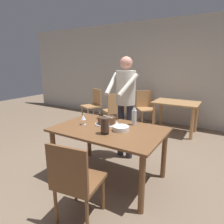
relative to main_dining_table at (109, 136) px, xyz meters
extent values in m
plane|color=#7A6651|center=(0.00, 0.00, -0.64)|extent=(14.00, 14.00, 0.00)
cube|color=#BCB7AD|center=(0.00, 3.11, 0.71)|extent=(10.00, 0.12, 2.70)
cube|color=brown|center=(0.00, 0.00, 0.09)|extent=(1.49, 0.97, 0.03)
cylinder|color=brown|center=(-0.67, -0.41, -0.28)|extent=(0.07, 0.07, 0.72)
cylinder|color=brown|center=(0.67, -0.41, -0.28)|extent=(0.07, 0.07, 0.72)
cylinder|color=brown|center=(-0.67, 0.41, -0.28)|extent=(0.07, 0.07, 0.72)
cylinder|color=brown|center=(0.67, 0.41, -0.28)|extent=(0.07, 0.07, 0.72)
cylinder|color=silver|center=(-0.13, 0.15, 0.11)|extent=(0.34, 0.34, 0.01)
cylinder|color=brown|center=(-0.13, 0.15, 0.16)|extent=(0.26, 0.26, 0.09)
cylinder|color=#432A18|center=(-0.13, 0.15, 0.21)|extent=(0.25, 0.25, 0.01)
cube|color=silver|center=(-0.11, 0.14, 0.22)|extent=(0.20, 0.06, 0.00)
cube|color=black|center=(-0.24, 0.17, 0.22)|extent=(0.08, 0.04, 0.02)
cylinder|color=white|center=(0.18, 0.01, 0.11)|extent=(0.22, 0.22, 0.01)
cylinder|color=white|center=(0.18, 0.01, 0.12)|extent=(0.22, 0.22, 0.01)
cylinder|color=white|center=(0.18, 0.01, 0.13)|extent=(0.22, 0.22, 0.01)
cylinder|color=white|center=(0.18, 0.01, 0.14)|extent=(0.22, 0.22, 0.01)
cylinder|color=white|center=(0.18, 0.01, 0.15)|extent=(0.22, 0.22, 0.01)
cylinder|color=white|center=(0.18, 0.01, 0.16)|extent=(0.22, 0.22, 0.01)
cylinder|color=silver|center=(-0.41, -0.04, 0.11)|extent=(0.07, 0.07, 0.00)
cylinder|color=silver|center=(-0.41, -0.04, 0.15)|extent=(0.01, 0.01, 0.07)
cone|color=silver|center=(-0.41, -0.04, 0.22)|extent=(0.08, 0.08, 0.07)
cylinder|color=silver|center=(0.23, 0.32, 0.22)|extent=(0.07, 0.07, 0.22)
cylinder|color=silver|center=(0.23, 0.32, 0.34)|extent=(0.04, 0.04, 0.03)
cylinder|color=black|center=(0.06, -0.20, 0.12)|extent=(0.10, 0.10, 0.03)
cylinder|color=#3F2D23|center=(0.06, -0.20, 0.23)|extent=(0.11, 0.11, 0.18)
cylinder|color=#2D2D38|center=(-0.02, 0.69, -0.17)|extent=(0.11, 0.11, 0.95)
cylinder|color=#2D2D38|center=(-0.20, 0.71, -0.17)|extent=(0.11, 0.11, 0.95)
cylinder|color=beige|center=(-0.11, 0.70, 0.58)|extent=(0.32, 0.32, 0.55)
sphere|color=tan|center=(-0.11, 0.70, 0.98)|extent=(0.20, 0.20, 0.20)
cylinder|color=beige|center=(0.03, 0.51, 0.65)|extent=(0.19, 0.42, 0.34)
cylinder|color=beige|center=(-0.28, 0.54, 0.65)|extent=(0.12, 0.42, 0.34)
cube|color=brown|center=(0.13, -0.78, -0.21)|extent=(0.50, 0.50, 0.04)
cylinder|color=brown|center=(-0.08, -0.63, -0.44)|extent=(0.04, 0.04, 0.41)
cylinder|color=brown|center=(0.28, -0.58, -0.44)|extent=(0.04, 0.04, 0.41)
cylinder|color=brown|center=(-0.03, -0.99, -0.44)|extent=(0.04, 0.04, 0.41)
cylinder|color=brown|center=(0.33, -0.94, -0.44)|extent=(0.04, 0.04, 0.41)
cube|color=brown|center=(0.16, -0.99, 0.03)|extent=(0.44, 0.10, 0.45)
cube|color=tan|center=(0.34, 2.41, 0.08)|extent=(1.00, 0.70, 0.03)
cylinder|color=tan|center=(-0.08, 2.13, -0.29)|extent=(0.07, 0.07, 0.71)
cylinder|color=tan|center=(0.77, 2.13, -0.29)|extent=(0.07, 0.07, 0.71)
cylinder|color=tan|center=(-0.08, 2.68, -0.29)|extent=(0.07, 0.07, 0.71)
cylinder|color=tan|center=(0.77, 2.68, -0.29)|extent=(0.07, 0.07, 0.71)
cube|color=tan|center=(-0.44, 2.58, -0.21)|extent=(0.62, 0.62, 0.04)
cylinder|color=tan|center=(-0.19, 2.57, -0.44)|extent=(0.04, 0.04, 0.41)
cylinder|color=tan|center=(-0.46, 2.33, -0.44)|extent=(0.04, 0.04, 0.41)
cylinder|color=tan|center=(-0.43, 2.84, -0.44)|extent=(0.04, 0.04, 0.41)
cylinder|color=tan|center=(-0.70, 2.60, -0.44)|extent=(0.04, 0.04, 0.41)
cube|color=tan|center=(-0.58, 2.74, 0.03)|extent=(0.35, 0.32, 0.45)
cube|color=tan|center=(-1.10, 1.97, -0.21)|extent=(0.62, 0.62, 0.04)
cylinder|color=tan|center=(-1.35, 1.94, -0.44)|extent=(0.04, 0.04, 0.41)
cylinder|color=tan|center=(-1.13, 2.23, -0.44)|extent=(0.04, 0.04, 0.41)
cylinder|color=tan|center=(-1.06, 1.72, -0.44)|extent=(0.04, 0.04, 0.41)
cylinder|color=tan|center=(-0.84, 2.01, -0.44)|extent=(0.04, 0.04, 0.41)
cube|color=tan|center=(-0.93, 1.85, 0.03)|extent=(0.29, 0.37, 0.45)
cube|color=tan|center=(-1.92, 2.11, -0.21)|extent=(0.58, 0.58, 0.04)
cylinder|color=tan|center=(-1.83, 1.87, -0.44)|extent=(0.04, 0.04, 0.41)
cylinder|color=tan|center=(-2.16, 2.02, -0.44)|extent=(0.04, 0.04, 0.41)
cylinder|color=tan|center=(-1.68, 2.20, -0.44)|extent=(0.04, 0.04, 0.41)
cylinder|color=tan|center=(-2.01, 2.35, -0.44)|extent=(0.04, 0.04, 0.41)
cube|color=tan|center=(-1.83, 2.30, 0.03)|extent=(0.41, 0.21, 0.45)
camera|label=1|loc=(1.34, -2.14, 0.99)|focal=31.21mm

